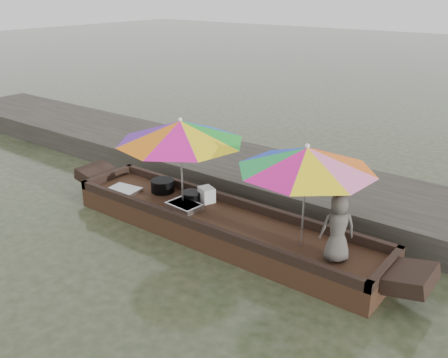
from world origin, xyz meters
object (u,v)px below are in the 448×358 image
Objects in this scene: tray_crayfish at (184,206)px; charcoal_grill at (191,197)px; tray_scallop at (124,190)px; vendor at (338,228)px; boat_hull at (220,227)px; cooking_pot at (163,186)px; umbrella_bow at (181,163)px; supply_bag at (207,194)px; umbrella_stern at (304,196)px.

charcoal_grill is (-0.12, 0.32, 0.03)m from tray_crayfish.
vendor reaches higher than tray_scallop.
vendor reaches higher than charcoal_grill.
boat_hull is 13.13× the size of cooking_pot.
cooking_pot is (-1.52, 0.23, 0.29)m from boat_hull.
tray_crayfish is 0.27× the size of umbrella_bow.
supply_bag is 2.23m from umbrella_stern.
charcoal_grill is 0.33× the size of vendor.
vendor is at bearing -0.07° from tray_crayfish.
supply_bag is (0.92, 0.14, 0.02)m from cooking_pot.
cooking_pot is at bearing 161.67° from umbrella_bow.
vendor is 0.50× the size of umbrella_stern.
tray_crayfish is 1.00× the size of tray_scallop.
charcoal_grill is at bearing -46.79° from vendor.
umbrella_bow reaches higher than tray_crayfish.
supply_bag is (-0.60, 0.38, 0.30)m from boat_hull.
tray_crayfish is at bearing -69.51° from charcoal_grill.
boat_hull is at bearing 0.00° from umbrella_bow.
umbrella_bow is (-0.11, 0.08, 0.73)m from tray_crayfish.
charcoal_grill is at bearing 92.60° from umbrella_bow.
cooking_pot is 3.64m from vendor.
boat_hull is at bearing -42.95° from vendor.
umbrella_stern is at bearing 2.17° from tray_crayfish.
tray_scallop is 2.04× the size of supply_bag.
supply_bag is 0.13× the size of umbrella_bow.
tray_scallop is 1.77× the size of charcoal_grill.
boat_hull is 1.78m from umbrella_stern.
charcoal_grill is 1.15× the size of supply_bag.
charcoal_grill is 0.28m from supply_bag.
tray_crayfish is at bearing -173.28° from boat_hull.
umbrella_bow is at bearing 141.94° from tray_crayfish.
umbrella_stern is (3.59, 0.20, 0.74)m from tray_scallop.
umbrella_stern is (-0.58, 0.09, 0.29)m from vendor.
vendor is (2.91, -0.32, 0.41)m from charcoal_grill.
cooking_pot is at bearing 179.95° from charcoal_grill.
umbrella_bow reaches higher than vendor.
supply_bag reaches higher than cooking_pot.
supply_bag is at bearing 21.03° from tray_scallop.
vendor is at bearing -9.84° from supply_bag.
charcoal_grill is 0.17× the size of umbrella_stern.
tray_crayfish reaches higher than tray_scallop.
tray_crayfish is at bearing -21.38° from cooking_pot.
cooking_pot is at bearing 171.33° from boat_hull.
tray_scallop is at bearing -175.33° from tray_crayfish.
tray_scallop reaches higher than boat_hull.
cooking_pot is 0.72m from tray_scallop.
umbrella_stern is at bearing 0.00° from boat_hull.
vendor is at bearing 1.50° from tray_scallop.
tray_scallop is 1.33m from charcoal_grill.
vendor reaches higher than boat_hull.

